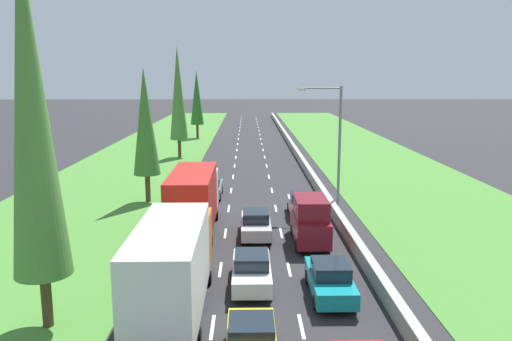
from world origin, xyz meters
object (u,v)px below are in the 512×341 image
(white_sedan_centre_lane, at_px, (252,270))
(poplar_tree_third, at_px, (178,94))
(white_box_truck_left_lane, at_px, (173,268))
(poplar_tree_nearest, at_px, (31,108))
(street_light_mast, at_px, (335,139))
(poplar_tree_fourth, at_px, (197,98))
(silver_hatchback_right_lane, at_px, (301,204))
(grey_sedan_left_lane_fourth, at_px, (211,187))
(silver_sedan_centre_lane, at_px, (256,224))
(poplar_tree_second, at_px, (145,122))
(teal_sedan_right_lane, at_px, (330,279))
(maroon_van_right_lane, at_px, (310,220))
(red_box_truck_left_lane, at_px, (194,201))
(yellow_hatchback_centre_lane, at_px, (251,341))

(white_sedan_centre_lane, height_order, poplar_tree_third, poplar_tree_third)
(white_box_truck_left_lane, xyz_separation_m, poplar_tree_nearest, (-4.90, -0.51, 6.37))
(street_light_mast, bearing_deg, poplar_tree_fourth, 108.15)
(silver_hatchback_right_lane, xyz_separation_m, grey_sedan_left_lane_fourth, (-6.78, 5.79, -0.02))
(white_sedan_centre_lane, height_order, grey_sedan_left_lane_fourth, same)
(silver_sedan_centre_lane, height_order, poplar_tree_third, poplar_tree_third)
(poplar_tree_third, xyz_separation_m, street_light_mast, (14.50, -24.27, -2.40))
(white_box_truck_left_lane, xyz_separation_m, poplar_tree_second, (-4.81, 19.50, 4.04))
(poplar_tree_fourth, relative_size, street_light_mast, 1.17)
(teal_sedan_right_lane, bearing_deg, maroon_van_right_lane, 90.06)
(street_light_mast, bearing_deg, teal_sedan_right_lane, -100.09)
(poplar_tree_second, height_order, street_light_mast, poplar_tree_second)
(white_box_truck_left_lane, relative_size, silver_sedan_centre_lane, 2.09)
(white_box_truck_left_lane, height_order, grey_sedan_left_lane_fourth, white_box_truck_left_lane)
(white_sedan_centre_lane, xyz_separation_m, red_box_truck_left_lane, (-3.43, 7.62, 1.37))
(silver_hatchback_right_lane, relative_size, poplar_tree_fourth, 0.37)
(maroon_van_right_lane, bearing_deg, poplar_tree_nearest, -139.45)
(maroon_van_right_lane, distance_m, poplar_tree_third, 34.72)
(maroon_van_right_lane, bearing_deg, red_box_truck_left_lane, 167.62)
(teal_sedan_right_lane, relative_size, maroon_van_right_lane, 0.92)
(silver_hatchback_right_lane, bearing_deg, maroon_van_right_lane, -91.24)
(poplar_tree_nearest, bearing_deg, teal_sedan_right_lane, 12.60)
(teal_sedan_right_lane, distance_m, street_light_mast, 15.91)
(grey_sedan_left_lane_fourth, distance_m, street_light_mast, 11.06)
(yellow_hatchback_centre_lane, relative_size, white_box_truck_left_lane, 0.41)
(white_box_truck_left_lane, distance_m, poplar_tree_fourth, 60.69)
(yellow_hatchback_centre_lane, xyz_separation_m, poplar_tree_nearest, (-7.97, 2.77, 7.72))
(teal_sedan_right_lane, bearing_deg, red_box_truck_left_lane, 128.18)
(silver_sedan_centre_lane, bearing_deg, street_light_mast, 47.91)
(teal_sedan_right_lane, relative_size, street_light_mast, 0.50)
(poplar_tree_third, bearing_deg, poplar_tree_second, -88.96)
(white_box_truck_left_lane, xyz_separation_m, silver_hatchback_right_lane, (6.74, 15.27, -1.35))
(yellow_hatchback_centre_lane, relative_size, poplar_tree_nearest, 0.26)
(yellow_hatchback_centre_lane, xyz_separation_m, grey_sedan_left_lane_fourth, (-3.11, 24.35, -0.02))
(white_box_truck_left_lane, bearing_deg, silver_sedan_centre_lane, 72.01)
(teal_sedan_right_lane, height_order, white_box_truck_left_lane, white_box_truck_left_lane)
(silver_sedan_centre_lane, bearing_deg, poplar_tree_second, 133.08)
(poplar_tree_third, bearing_deg, grey_sedan_left_lane_fourth, -75.73)
(maroon_van_right_lane, relative_size, grey_sedan_left_lane_fourth, 1.09)
(yellow_hatchback_centre_lane, bearing_deg, teal_sedan_right_lane, 56.43)
(maroon_van_right_lane, relative_size, street_light_mast, 0.54)
(red_box_truck_left_lane, xyz_separation_m, poplar_tree_second, (-4.52, 8.66, 4.04))
(red_box_truck_left_lane, height_order, poplar_tree_fourth, poplar_tree_fourth)
(maroon_van_right_lane, height_order, street_light_mast, street_light_mast)
(poplar_tree_nearest, bearing_deg, yellow_hatchback_centre_lane, -19.16)
(poplar_tree_second, bearing_deg, street_light_mast, -9.62)
(yellow_hatchback_centre_lane, bearing_deg, silver_hatchback_right_lane, 78.82)
(white_sedan_centre_lane, bearing_deg, street_light_mast, 66.10)
(white_box_truck_left_lane, xyz_separation_m, silver_sedan_centre_lane, (3.46, 10.66, -1.37))
(maroon_van_right_lane, relative_size, red_box_truck_left_lane, 0.52)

